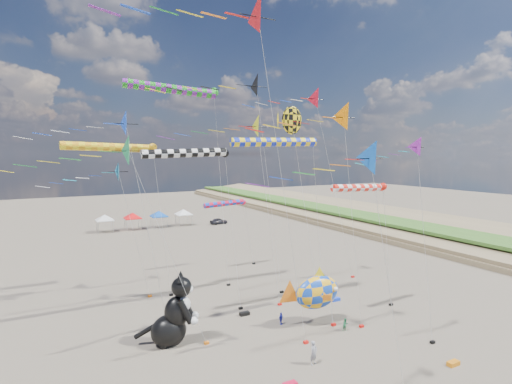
{
  "coord_description": "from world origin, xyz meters",
  "views": [
    {
      "loc": [
        -15.85,
        -16.94,
        14.39
      ],
      "look_at": [
        -0.26,
        12.0,
        11.24
      ],
      "focal_mm": 28.0,
      "sensor_mm": 36.0,
      "label": 1
    }
  ],
  "objects": [
    {
      "name": "delta_kite_0",
      "position": [
        -3.61,
        6.89,
        22.93
      ],
      "size": [
        13.94,
        2.91,
        24.61
      ],
      "color": "red",
      "rests_on": "ground"
    },
    {
      "name": "delta_kite_1",
      "position": [
        3.43,
        7.03,
        16.9
      ],
      "size": [
        10.73,
        2.37,
        18.37
      ],
      "color": "orange",
      "rests_on": "ground"
    },
    {
      "name": "delta_kite_2",
      "position": [
        -10.17,
        14.61,
        16.39
      ],
      "size": [
        9.06,
        2.13,
        17.76
      ],
      "color": "blue",
      "rests_on": "ground"
    },
    {
      "name": "delta_kite_3",
      "position": [
        1.58,
        17.23,
        20.87
      ],
      "size": [
        13.39,
        2.64,
        22.47
      ],
      "color": "black",
      "rests_on": "ground"
    },
    {
      "name": "delta_kite_4",
      "position": [
        -10.57,
        22.52,
        12.47
      ],
      "size": [
        9.45,
        1.99,
        13.79
      ],
      "color": "#1E9DDD",
      "rests_on": "ground"
    },
    {
      "name": "delta_kite_5",
      "position": [
        -0.81,
        -1.28,
        13.9
      ],
      "size": [
        9.4,
        2.02,
        15.23
      ],
      "color": "blue",
      "rests_on": "ground"
    },
    {
      "name": "delta_kite_6",
      "position": [
        6.66,
        2.32,
        14.52
      ],
      "size": [
        7.37,
        1.59,
        15.74
      ],
      "color": "purple",
      "rests_on": "ground"
    },
    {
      "name": "delta_kite_7",
      "position": [
        -10.24,
        10.39,
        14.39
      ],
      "size": [
        11.45,
        2.29,
        15.81
      ],
      "color": "#1F9252",
      "rests_on": "ground"
    },
    {
      "name": "delta_kite_8",
      "position": [
        11.03,
        17.67,
        20.1
      ],
      "size": [
        12.13,
        2.5,
        21.62
      ],
      "color": "red",
      "rests_on": "ground"
    },
    {
      "name": "delta_kite_9",
      "position": [
        0.36,
        14.42,
        16.69
      ],
      "size": [
        11.09,
        2.36,
        18.17
      ],
      "color": "yellow",
      "rests_on": "ground"
    },
    {
      "name": "windsock_0",
      "position": [
        -9.89,
        21.84,
        14.94
      ],
      "size": [
        9.75,
        0.81,
        15.41
      ],
      "color": "orange",
      "rests_on": "ground"
    },
    {
      "name": "windsock_1",
      "position": [
        -4.81,
        15.31,
        14.38
      ],
      "size": [
        8.91,
        0.75,
        14.83
      ],
      "color": "black",
      "rests_on": "ground"
    },
    {
      "name": "windsock_2",
      "position": [
        -3.88,
        21.94,
        20.64
      ],
      "size": [
        10.74,
        0.94,
        21.17
      ],
      "color": "#1B991D",
      "rests_on": "ground"
    },
    {
      "name": "windsock_3",
      "position": [
        3.53,
        14.57,
        15.41
      ],
      "size": [
        10.19,
        0.84,
        15.89
      ],
      "color": "#1327C4",
      "rests_on": "ground"
    },
    {
      "name": "windsock_4",
      "position": [
        4.32,
        28.15,
        8.19
      ],
      "size": [
        6.96,
        0.68,
        8.59
      ],
      "color": "red",
      "rests_on": "ground"
    },
    {
      "name": "windsock_5",
      "position": [
        8.81,
        9.31,
        11.36
      ],
      "size": [
        7.61,
        0.68,
        11.78
      ],
      "color": "red",
      "rests_on": "ground"
    },
    {
      "name": "angelfish_kite",
      "position": [
        4.86,
        14.76,
        17.38
      ],
      "size": [
        3.74,
        3.02,
        18.84
      ],
      "color": "yellow",
      "rests_on": "ground"
    },
    {
      "name": "cat_inflatable",
      "position": [
        -7.58,
        11.8,
        2.77
      ],
      "size": [
        4.58,
        3.51,
        5.54
      ],
      "primitive_type": null,
      "rotation": [
        0.0,
        0.0,
        -0.41
      ],
      "color": "black",
      "rests_on": "ground"
    },
    {
      "name": "fish_inflatable",
      "position": [
        4.15,
        9.38,
        2.78
      ],
      "size": [
        5.75,
        2.64,
        4.95
      ],
      "color": "#1342BA",
      "rests_on": "ground"
    },
    {
      "name": "person_adult",
      "position": [
        0.01,
        4.17,
        0.83
      ],
      "size": [
        0.69,
        0.55,
        1.66
      ],
      "primitive_type": "imported",
      "rotation": [
        0.0,
        0.0,
        0.28
      ],
      "color": "#92939E",
      "rests_on": "ground"
    },
    {
      "name": "child_green",
      "position": [
        5.43,
        7.17,
        0.52
      ],
      "size": [
        0.51,
        0.4,
        1.03
      ],
      "primitive_type": "imported",
      "rotation": [
        0.0,
        0.0,
        -0.02
      ],
      "color": "#25844E",
      "rests_on": "ground"
    },
    {
      "name": "child_blue",
      "position": [
        1.45,
        10.72,
        0.52
      ],
      "size": [
        0.66,
        0.48,
        1.04
      ],
      "primitive_type": "imported",
      "rotation": [
        0.0,
        0.0,
        0.42
      ],
      "color": "#232CBE",
      "rests_on": "ground"
    },
    {
      "name": "kite_bag_0",
      "position": [
        9.04,
        12.78,
        0.15
      ],
      "size": [
        0.9,
        0.44,
        0.3
      ],
      "primitive_type": "cube",
      "color": "blue",
      "rests_on": "ground"
    },
    {
      "name": "kite_bag_1",
      "position": [
        -0.41,
        13.88,
        0.15
      ],
      "size": [
        0.9,
        0.44,
        0.3
      ],
      "primitive_type": "cube",
      "color": "black",
      "rests_on": "ground"
    },
    {
      "name": "kite_bag_3",
      "position": [
        8.33,
        -0.48,
        0.15
      ],
      "size": [
        0.9,
        0.44,
        0.3
      ],
      "primitive_type": "cube",
      "color": "orange",
      "rests_on": "ground"
    },
    {
      "name": "tent_row",
      "position": [
        1.5,
        60.0,
        3.15
      ],
      "size": [
        19.2,
        4.2,
        3.8
      ],
      "color": "silver",
      "rests_on": "ground"
    },
    {
      "name": "parked_car",
      "position": [
        15.81,
        58.0,
        0.63
      ],
      "size": [
        3.79,
        1.81,
        1.25
      ],
      "primitive_type": "imported",
      "rotation": [
        0.0,
        0.0,
        1.66
      ],
      "color": "#26262D",
      "rests_on": "ground"
    }
  ]
}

